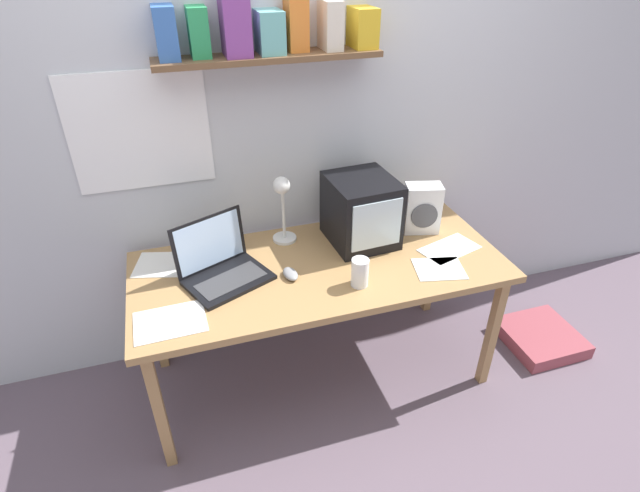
% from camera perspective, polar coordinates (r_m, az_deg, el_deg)
% --- Properties ---
extents(ground_plane, '(12.00, 12.00, 0.00)m').
position_cam_1_polar(ground_plane, '(2.80, -0.00, -14.17)').
color(ground_plane, '#63535F').
extents(back_wall, '(5.60, 0.24, 2.60)m').
position_cam_1_polar(back_wall, '(2.46, -3.38, 15.21)').
color(back_wall, silver).
rests_on(back_wall, ground_plane).
extents(corner_desk, '(1.73, 0.75, 0.71)m').
position_cam_1_polar(corner_desk, '(2.37, -0.00, -3.18)').
color(corner_desk, '#A47B4B').
rests_on(corner_desk, ground_plane).
extents(crt_monitor, '(0.33, 0.36, 0.33)m').
position_cam_1_polar(crt_monitor, '(2.44, 4.73, 4.05)').
color(crt_monitor, black).
rests_on(crt_monitor, corner_desk).
extents(laptop, '(0.43, 0.39, 0.27)m').
position_cam_1_polar(laptop, '(2.26, -11.32, -1.97)').
color(laptop, black).
rests_on(laptop, corner_desk).
extents(desk_lamp, '(0.12, 0.15, 0.36)m').
position_cam_1_polar(desk_lamp, '(2.38, -4.30, 5.02)').
color(desk_lamp, silver).
rests_on(desk_lamp, corner_desk).
extents(juice_glass, '(0.08, 0.08, 0.13)m').
position_cam_1_polar(juice_glass, '(2.18, 4.58, -3.17)').
color(juice_glass, white).
rests_on(juice_glass, corner_desk).
extents(space_heater, '(0.20, 0.15, 0.25)m').
position_cam_1_polar(space_heater, '(2.59, 11.59, 4.23)').
color(space_heater, white).
rests_on(space_heater, corner_desk).
extents(computer_mouse, '(0.07, 0.11, 0.03)m').
position_cam_1_polar(computer_mouse, '(2.25, -3.40, -3.20)').
color(computer_mouse, gray).
rests_on(computer_mouse, corner_desk).
extents(printed_handout, '(0.26, 0.23, 0.00)m').
position_cam_1_polar(printed_handout, '(2.36, 13.46, -2.55)').
color(printed_handout, white).
rests_on(printed_handout, corner_desk).
extents(loose_paper_near_monitor, '(0.28, 0.21, 0.00)m').
position_cam_1_polar(loose_paper_near_monitor, '(2.10, -16.76, -8.30)').
color(loose_paper_near_monitor, white).
rests_on(loose_paper_near_monitor, corner_desk).
extents(open_notebook, '(0.28, 0.26, 0.00)m').
position_cam_1_polar(open_notebook, '(2.44, -17.69, -2.02)').
color(open_notebook, white).
rests_on(open_notebook, corner_desk).
extents(loose_paper_near_laptop, '(0.32, 0.24, 0.00)m').
position_cam_1_polar(loose_paper_near_laptop, '(2.52, 14.57, -0.30)').
color(loose_paper_near_laptop, white).
rests_on(loose_paper_near_laptop, corner_desk).
extents(floor_cushion, '(0.40, 0.40, 0.08)m').
position_cam_1_polar(floor_cushion, '(3.20, 23.89, -9.52)').
color(floor_cushion, '#9C454F').
rests_on(floor_cushion, ground_plane).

